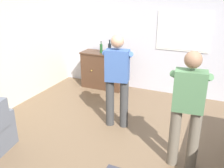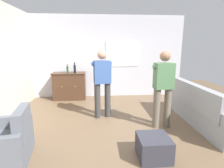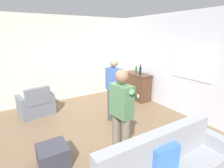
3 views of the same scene
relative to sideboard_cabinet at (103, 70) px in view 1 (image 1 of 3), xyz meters
name	(u,v)px [view 1 (image 1 of 3)]	position (x,y,z in m)	size (l,w,h in m)	color
ground	(117,148)	(1.35, -2.30, -0.46)	(10.40, 10.40, 0.00)	brown
wall_back_with_window	(163,34)	(1.36, 0.36, 0.95)	(5.20, 0.15, 2.80)	silver
sideboard_cabinet	(103,70)	(0.00, 0.00, 0.00)	(1.09, 0.49, 0.91)	#472D1E
bottle_wine_green	(101,48)	(-0.04, -0.03, 0.56)	(0.07, 0.07, 0.28)	#1E4C23
bottle_liquor_amber	(110,48)	(0.20, -0.04, 0.59)	(0.08, 0.08, 0.34)	black
person_standing_left	(117,77)	(1.06, -1.61, 0.48)	(0.55, 0.51, 1.68)	#383838
person_standing_right	(188,106)	(2.34, -2.28, 0.48)	(0.55, 0.49, 1.68)	#6B6051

